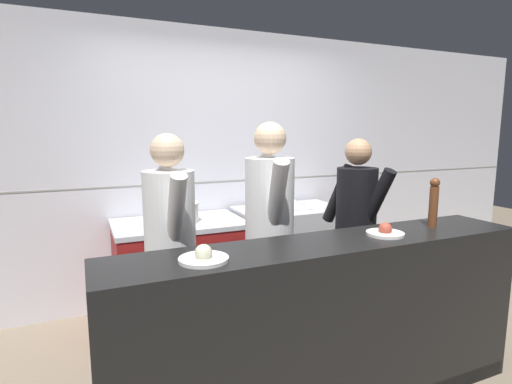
# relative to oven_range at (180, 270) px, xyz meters

# --- Properties ---
(ground_plane) EXTENTS (14.00, 14.00, 0.00)m
(ground_plane) POSITION_rel_oven_range_xyz_m (0.56, -1.18, -0.44)
(ground_plane) COLOR #7F705B
(wall_back_tiled) EXTENTS (8.00, 0.06, 2.60)m
(wall_back_tiled) POSITION_rel_oven_range_xyz_m (0.56, 0.40, 0.86)
(wall_back_tiled) COLOR silver
(wall_back_tiled) RESTS_ON ground_plane
(oven_range) EXTENTS (1.11, 0.71, 0.87)m
(oven_range) POSITION_rel_oven_range_xyz_m (0.00, 0.00, 0.00)
(oven_range) COLOR maroon
(oven_range) RESTS_ON ground_plane
(prep_counter) EXTENTS (1.03, 0.65, 0.90)m
(prep_counter) POSITION_rel_oven_range_xyz_m (1.09, -0.00, 0.01)
(prep_counter) COLOR #B7BABF
(prep_counter) RESTS_ON ground_plane
(pass_counter) EXTENTS (2.57, 0.45, 1.02)m
(pass_counter) POSITION_rel_oven_range_xyz_m (0.53, -1.50, 0.07)
(pass_counter) COLOR black
(pass_counter) RESTS_ON ground_plane
(stock_pot) EXTENTS (0.25, 0.25, 0.17)m
(stock_pot) POSITION_rel_oven_range_xyz_m (0.04, -0.05, 0.52)
(stock_pot) COLOR beige
(stock_pot) RESTS_ON oven_range
(mixing_bowl_steel) EXTENTS (0.21, 0.21, 0.07)m
(mixing_bowl_steel) POSITION_rel_oven_range_xyz_m (1.17, 0.05, 0.50)
(mixing_bowl_steel) COLOR #B7BABF
(mixing_bowl_steel) RESTS_ON prep_counter
(chefs_knife) EXTENTS (0.38, 0.08, 0.02)m
(chefs_knife) POSITION_rel_oven_range_xyz_m (1.03, -0.12, 0.47)
(chefs_knife) COLOR #B7BABF
(chefs_knife) RESTS_ON prep_counter
(plated_dish_main) EXTENTS (0.25, 0.25, 0.09)m
(plated_dish_main) POSITION_rel_oven_range_xyz_m (-0.23, -1.55, 0.61)
(plated_dish_main) COLOR white
(plated_dish_main) RESTS_ON pass_counter
(plated_dish_appetiser) EXTENTS (0.22, 0.22, 0.08)m
(plated_dish_appetiser) POSITION_rel_oven_range_xyz_m (0.91, -1.52, 0.61)
(plated_dish_appetiser) COLOR white
(plated_dish_appetiser) RESTS_ON pass_counter
(pepper_mill) EXTENTS (0.06, 0.06, 0.32)m
(pepper_mill) POSITION_rel_oven_range_xyz_m (1.33, -1.49, 0.76)
(pepper_mill) COLOR brown
(pepper_mill) RESTS_ON pass_counter
(chef_head_cook) EXTENTS (0.33, 0.71, 1.63)m
(chef_head_cook) POSITION_rel_oven_range_xyz_m (-0.24, -0.80, 0.47)
(chef_head_cook) COLOR black
(chef_head_cook) RESTS_ON ground_plane
(chef_sous) EXTENTS (0.42, 0.75, 1.71)m
(chef_sous) POSITION_rel_oven_range_xyz_m (0.46, -0.84, 0.51)
(chef_sous) COLOR black
(chef_sous) RESTS_ON ground_plane
(chef_line) EXTENTS (0.39, 0.69, 1.58)m
(chef_line) POSITION_rel_oven_range_xyz_m (1.26, -0.79, 0.45)
(chef_line) COLOR black
(chef_line) RESTS_ON ground_plane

